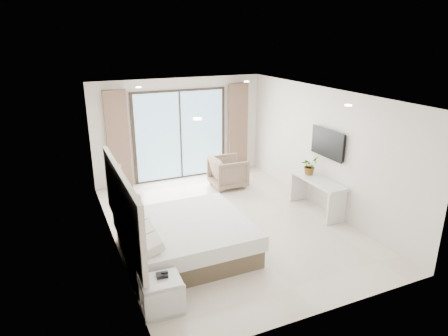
{
  "coord_description": "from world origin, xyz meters",
  "views": [
    {
      "loc": [
        -3.16,
        -6.84,
        3.8
      ],
      "look_at": [
        0.08,
        0.4,
        1.09
      ],
      "focal_mm": 32.0,
      "sensor_mm": 36.0,
      "label": 1
    }
  ],
  "objects_px": {
    "bed": "(185,238)",
    "armchair": "(228,171)",
    "nightstand": "(161,295)",
    "console_desk": "(317,188)"
  },
  "relations": [
    {
      "from": "console_desk",
      "to": "armchair",
      "type": "relative_size",
      "value": 1.76
    },
    {
      "from": "armchair",
      "to": "nightstand",
      "type": "bearing_deg",
      "value": 145.83
    },
    {
      "from": "nightstand",
      "to": "console_desk",
      "type": "bearing_deg",
      "value": 27.61
    },
    {
      "from": "nightstand",
      "to": "console_desk",
      "type": "xyz_separation_m",
      "value": [
        4.06,
        1.88,
        0.3
      ]
    },
    {
      "from": "nightstand",
      "to": "armchair",
      "type": "bearing_deg",
      "value": 57.06
    },
    {
      "from": "bed",
      "to": "nightstand",
      "type": "bearing_deg",
      "value": -121.1
    },
    {
      "from": "bed",
      "to": "nightstand",
      "type": "distance_m",
      "value": 1.57
    },
    {
      "from": "bed",
      "to": "armchair",
      "type": "xyz_separation_m",
      "value": [
        2.09,
        2.7,
        0.11
      ]
    },
    {
      "from": "nightstand",
      "to": "armchair",
      "type": "xyz_separation_m",
      "value": [
        2.9,
        4.05,
        0.17
      ]
    },
    {
      "from": "bed",
      "to": "armchair",
      "type": "bearing_deg",
      "value": 52.25
    }
  ]
}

